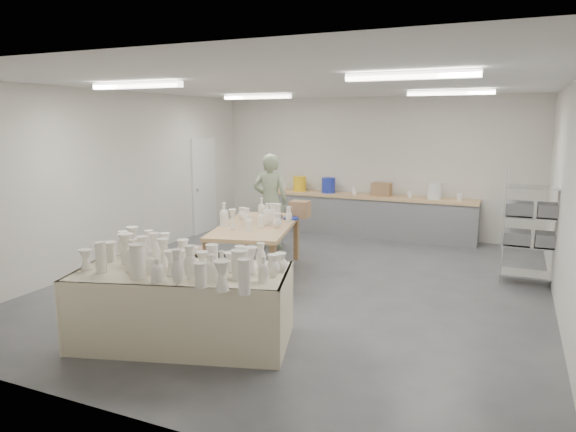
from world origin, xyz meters
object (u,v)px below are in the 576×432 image
at_px(potter, 270,201).
at_px(red_stool, 276,231).
at_px(work_table, 262,223).
at_px(drying_table, 182,302).

height_order(potter, red_stool, potter).
distance_m(work_table, red_stool, 2.03).
relative_size(potter, red_stool, 5.19).
xyz_separation_m(drying_table, work_table, (-0.38, 2.77, 0.37)).
height_order(drying_table, work_table, drying_table).
distance_m(drying_table, red_stool, 4.73).
xyz_separation_m(drying_table, potter, (-0.99, 4.35, 0.46)).
distance_m(potter, red_stool, 0.70).
relative_size(drying_table, potter, 1.39).
relative_size(work_table, red_stool, 6.75).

